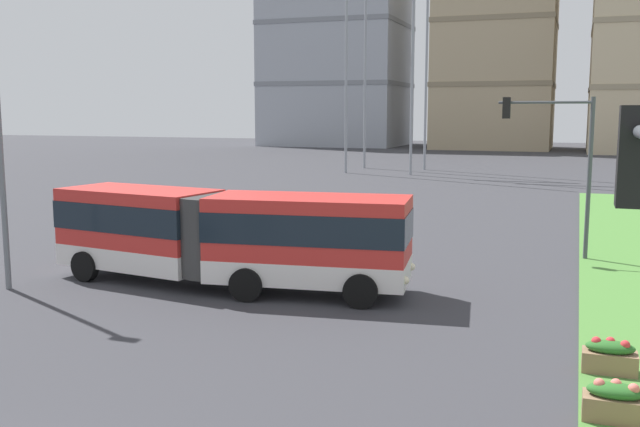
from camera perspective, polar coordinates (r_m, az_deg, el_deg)
name	(u,v)px	position (r m, az deg, el deg)	size (l,w,h in m)	color
articulated_bus	(226,235)	(22.71, -7.55, -1.74)	(12.05, 3.37, 3.00)	red
car_silver_hatch	(209,228)	(29.75, -8.90, -1.19)	(4.49, 2.22, 1.58)	#B7BABF
flower_planter_2	(615,402)	(14.09, 22.53, -13.71)	(1.10, 0.56, 0.74)	#937051
flower_planter_3	(610,356)	(16.46, 22.15, -10.51)	(1.10, 0.56, 0.74)	#937051
traffic_light_far_right	(560,149)	(28.05, 18.61, 4.89)	(3.44, 0.28, 6.07)	#474C51
apartment_tower_west	(338,28)	(120.97, 1.42, 14.61)	(21.98, 18.46, 38.30)	#9EA3AD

